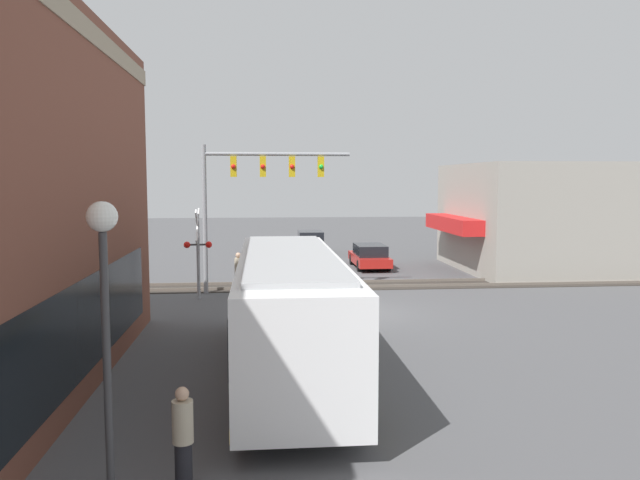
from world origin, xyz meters
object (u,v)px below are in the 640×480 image
Objects in this scene: crossing_signal at (198,245)px; streetlamp at (106,332)px; parked_car_black at (310,243)px; parked_car_red at (370,257)px; city_bus at (290,307)px; pedestrian_by_lamp at (183,439)px; pedestrian_at_crossing at (238,273)px.

crossing_signal is 0.81× the size of streetlamp.
parked_car_red is at bearing -159.59° from parked_car_black.
crossing_signal reaches higher than city_bus.
pedestrian_by_lamp is (-32.57, 4.58, 0.19)m from parked_car_black.
pedestrian_at_crossing is (-15.22, 4.33, 0.26)m from parked_car_black.
streetlamp is at bearing 156.33° from city_bus.
city_bus is at bearing -162.25° from crossing_signal.
parked_car_red is at bearing -15.86° from city_bus.
streetlamp reaches higher than pedestrian_at_crossing.
crossing_signal is (10.54, 3.37, 0.55)m from city_bus.
crossing_signal is 17.29m from streetlamp.
pedestrian_at_crossing reaches higher than parked_car_black.
parked_car_red is at bearing -16.43° from pedestrian_by_lamp.
parked_car_black is 15.83m from pedestrian_at_crossing.
crossing_signal reaches higher than pedestrian_by_lamp.
parked_car_black is 2.42× the size of pedestrian_at_crossing.
crossing_signal is at bearing 1.40° from streetlamp.
crossing_signal is 0.83× the size of parked_car_red.
pedestrian_at_crossing is at bearing 164.12° from parked_car_black.
pedestrian_by_lamp is 17.35m from pedestrian_at_crossing.
streetlamp is 2.27m from pedestrian_by_lamp.
parked_car_red is 1.02× the size of parked_car_black.
pedestrian_by_lamp is (-16.57, -1.39, -1.41)m from crossing_signal.
pedestrian_by_lamp is at bearing 171.99° from parked_car_black.
city_bus reaches higher than parked_car_red.
crossing_signal reaches higher than pedestrian_at_crossing.
pedestrian_at_crossing is at bearing -0.84° from pedestrian_by_lamp.
streetlamp is at bearing 170.52° from parked_car_black.
city_bus is 26.68m from parked_car_black.
streetlamp is at bearing -178.60° from crossing_signal.
parked_car_red is 8.03m from parked_car_black.
streetlamp is 33.79m from parked_car_black.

